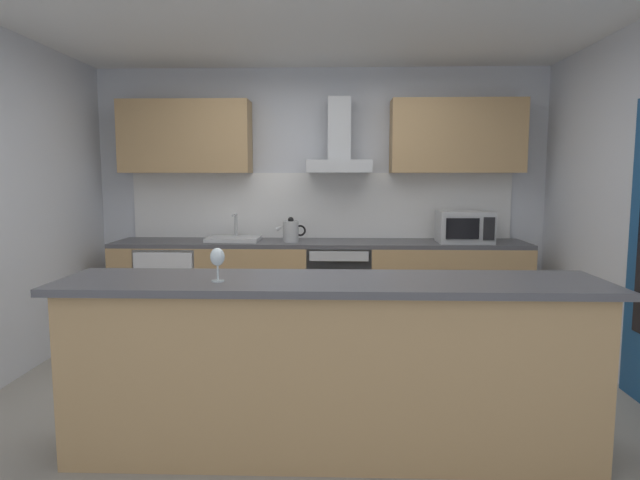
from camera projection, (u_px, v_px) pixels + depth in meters
name	position (u px, v px, depth m)	size (l,w,h in m)	color
ground	(312.00, 399.00, 3.79)	(5.51, 4.89, 0.02)	gray
ceiling	(311.00, 5.00, 3.49)	(5.51, 4.89, 0.02)	white
wall_back	(321.00, 198.00, 5.62)	(5.51, 0.12, 2.60)	silver
backsplash_tile	(321.00, 206.00, 5.56)	(3.83, 0.02, 0.66)	white
counter_back	(320.00, 287.00, 5.35)	(3.97, 0.60, 0.90)	tan
counter_island	(331.00, 366.00, 2.99)	(2.92, 0.64, 0.98)	tan
upper_cabinets	(320.00, 137.00, 5.33)	(3.91, 0.32, 0.70)	tan
oven	(339.00, 287.00, 5.31)	(0.60, 0.62, 0.80)	slate
refrigerator	(173.00, 289.00, 5.37)	(0.58, 0.60, 0.85)	white
microwave	(465.00, 227.00, 5.18)	(0.50, 0.38, 0.30)	#B7BABC
sink	(234.00, 238.00, 5.30)	(0.50, 0.40, 0.26)	silver
kettle	(291.00, 231.00, 5.23)	(0.29, 0.15, 0.24)	#B7BABC
range_hood	(339.00, 149.00, 5.29)	(0.62, 0.45, 0.72)	#B7BABC
wine_glass	(217.00, 258.00, 2.86)	(0.08, 0.08, 0.18)	silver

